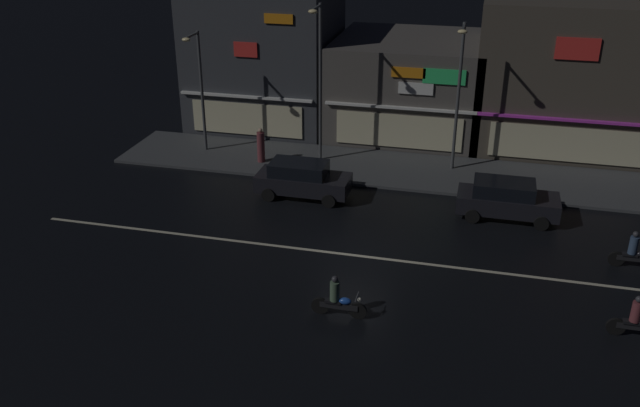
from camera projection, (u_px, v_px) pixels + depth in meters
ground_plane at (356, 256)px, 26.71m from camera, size 140.00×140.00×0.00m
lane_divider_stripe at (356, 255)px, 26.70m from camera, size 26.96×0.16×0.01m
sidewalk_far at (391, 169)px, 34.65m from camera, size 28.38×4.85×0.14m
storefront_left_block at (265, 53)px, 40.09m from camera, size 8.00×7.42×8.38m
storefront_center_block at (570, 76)px, 36.06m from camera, size 9.51×6.52×7.97m
storefront_right_block at (410, 85)px, 39.33m from camera, size 8.39×8.50×5.38m
streetlamp_west at (199, 82)px, 35.23m from camera, size 0.44×1.64×6.37m
streetlamp_mid at (319, 73)px, 33.59m from camera, size 0.44×1.64×7.95m
streetlamp_east at (459, 87)px, 32.58m from camera, size 0.44×1.64×7.28m
pedestrian_on_sidewalk at (261, 146)px, 35.08m from camera, size 0.39×0.39×1.81m
parked_car_near_kerb at (302, 179)px, 31.46m from camera, size 4.30×1.98×1.67m
parked_car_trailing at (507, 199)px, 29.43m from camera, size 4.30×1.98×1.67m
motorcycle_lead at (638, 320)px, 21.63m from camera, size 1.90×0.60×1.52m
motorcycle_following at (635, 253)px, 25.60m from camera, size 1.90×0.60×1.52m
motorcycle_opposite_lane at (337, 300)px, 22.72m from camera, size 1.90×0.60×1.52m
traffic_cone at (271, 179)px, 32.91m from camera, size 0.36×0.36×0.55m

